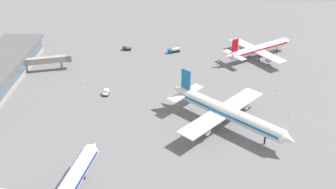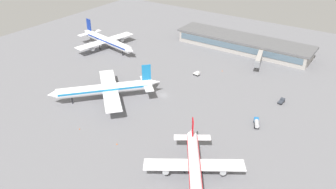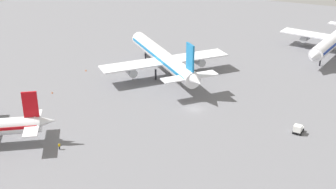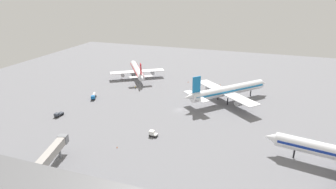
{
  "view_description": "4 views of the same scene",
  "coord_description": "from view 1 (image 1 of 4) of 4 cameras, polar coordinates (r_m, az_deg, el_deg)",
  "views": [
    {
      "loc": [
        140.02,
        0.02,
        80.05
      ],
      "look_at": [
        0.8,
        -2.56,
        2.09
      ],
      "focal_mm": 42.06,
      "sensor_mm": 36.0,
      "label": 1
    },
    {
      "loc": [
        -84.01,
        119.92,
        82.1
      ],
      "look_at": [
        -5.61,
        4.65,
        4.28
      ],
      "focal_mm": 36.57,
      "sensor_mm": 36.0,
      "label": 2
    },
    {
      "loc": [
        -108.02,
        -40.43,
        55.6
      ],
      "look_at": [
        -8.31,
        4.39,
        6.98
      ],
      "focal_mm": 49.49,
      "sensor_mm": 36.0,
      "label": 3
    },
    {
      "loc": [
        36.67,
        -121.99,
        55.71
      ],
      "look_at": [
        -7.16,
        3.95,
        5.62
      ],
      "focal_mm": 30.79,
      "sensor_mm": 36.0,
      "label": 4
    }
  ],
  "objects": [
    {
      "name": "safety_cone_mid_apron",
      "position": [
        176.0,
        -12.54,
        1.55
      ],
      "size": [
        0.44,
        0.44,
        0.6
      ],
      "primitive_type": "cone",
      "color": "#EA590C",
      "rests_on": "ground"
    },
    {
      "name": "ground_crew_worker",
      "position": [
        191.59,
        7.27,
        4.58
      ],
      "size": [
        0.57,
        0.44,
        1.67
      ],
      "rotation": [
        0.0,
        0.0,
        4.53
      ],
      "color": "#1E2338",
      "rests_on": "ground"
    },
    {
      "name": "ground",
      "position": [
        161.29,
        0.91,
        -0.52
      ],
      "size": [
        288.0,
        288.0,
        0.0
      ],
      "primitive_type": "plane",
      "color": "slate"
    },
    {
      "name": "jet_bridge",
      "position": [
        190.81,
        -16.72,
        4.84
      ],
      "size": [
        7.89,
        20.43,
        6.74
      ],
      "rotation": [
        0.0,
        0.0,
        1.83
      ],
      "color": "#9E9993",
      "rests_on": "ground"
    },
    {
      "name": "baggage_tug",
      "position": [
        165.2,
        -8.96,
        0.33
      ],
      "size": [
        3.38,
        2.5,
        2.3
      ],
      "rotation": [
        0.0,
        0.0,
        3.04
      ],
      "color": "black",
      "rests_on": "ground"
    },
    {
      "name": "airplane_taxiing",
      "position": [
        200.89,
        13.02,
        6.47
      ],
      "size": [
        32.06,
        38.07,
        13.21
      ],
      "rotation": [
        0.0,
        0.0,
        2.15
      ],
      "color": "white",
      "rests_on": "ground"
    },
    {
      "name": "safety_cone_near_gate",
      "position": [
        172.9,
        15.21,
        0.66
      ],
      "size": [
        0.44,
        0.44,
        0.6
      ],
      "primitive_type": "cone",
      "color": "#EA590C",
      "rests_on": "ground"
    },
    {
      "name": "pushback_tractor",
      "position": [
        207.46,
        -6.04,
        6.67
      ],
      "size": [
        2.5,
        4.54,
        1.9
      ],
      "rotation": [
        0.0,
        0.0,
        4.63
      ],
      "color": "black",
      "rests_on": "ground"
    },
    {
      "name": "safety_cone_far_side",
      "position": [
        156.77,
        17.11,
        -2.78
      ],
      "size": [
        0.44,
        0.44,
        0.6
      ],
      "primitive_type": "cone",
      "color": "#EA590C",
      "rests_on": "ground"
    },
    {
      "name": "fuel_truck",
      "position": [
        203.31,
        0.86,
        6.48
      ],
      "size": [
        4.35,
        6.52,
        2.5
      ],
      "rotation": [
        0.0,
        0.0,
        5.14
      ],
      "color": "black",
      "rests_on": "ground"
    },
    {
      "name": "airplane_at_gate",
      "position": [
        142.29,
        8.5,
        -2.54
      ],
      "size": [
        40.39,
        42.94,
        16.16
      ],
      "rotation": [
        0.0,
        0.0,
        0.83
      ],
      "color": "white",
      "rests_on": "ground"
    }
  ]
}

